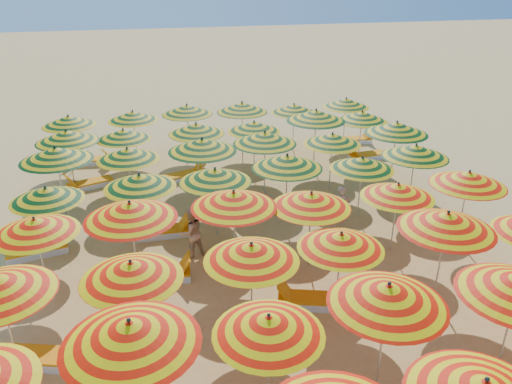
# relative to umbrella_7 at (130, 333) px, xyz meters

# --- Properties ---
(ground) EXTENTS (120.00, 120.00, 0.00)m
(ground) POSITION_rel_umbrella_7_xyz_m (3.70, 5.87, -2.23)
(ground) COLOR tan
(ground) RESTS_ON ground
(umbrella_7) EXTENTS (3.10, 3.10, 2.53)m
(umbrella_7) POSITION_rel_umbrella_7_xyz_m (0.00, 0.00, 0.00)
(umbrella_7) COLOR silver
(umbrella_7) RESTS_ON ground
(umbrella_8) EXTENTS (2.42, 2.42, 2.19)m
(umbrella_8) POSITION_rel_umbrella_7_xyz_m (2.39, -0.01, -0.30)
(umbrella_8) COLOR silver
(umbrella_8) RESTS_ON ground
(umbrella_9) EXTENTS (2.73, 2.73, 2.44)m
(umbrella_9) POSITION_rel_umbrella_7_xyz_m (4.73, 0.05, -0.08)
(umbrella_9) COLOR silver
(umbrella_9) RESTS_ON ground
(umbrella_13) EXTENTS (2.76, 2.76, 2.30)m
(umbrella_13) POSITION_rel_umbrella_7_xyz_m (0.03, 2.21, -0.20)
(umbrella_13) COLOR silver
(umbrella_13) RESTS_ON ground
(umbrella_14) EXTENTS (2.36, 2.36, 2.30)m
(umbrella_14) POSITION_rel_umbrella_7_xyz_m (2.62, 2.34, -0.20)
(umbrella_14) COLOR silver
(umbrella_14) RESTS_ON ground
(umbrella_15) EXTENTS (2.55, 2.55, 2.19)m
(umbrella_15) POSITION_rel_umbrella_7_xyz_m (4.82, 2.51, -0.30)
(umbrella_15) COLOR silver
(umbrella_15) RESTS_ON ground
(umbrella_16) EXTENTS (2.86, 2.86, 2.49)m
(umbrella_16) POSITION_rel_umbrella_7_xyz_m (7.47, 2.36, -0.04)
(umbrella_16) COLOR silver
(umbrella_16) RESTS_ON ground
(umbrella_18) EXTENTS (2.26, 2.26, 2.24)m
(umbrella_18) POSITION_rel_umbrella_7_xyz_m (-2.25, 4.89, -0.26)
(umbrella_18) COLOR silver
(umbrella_18) RESTS_ON ground
(umbrella_19) EXTENTS (3.02, 3.02, 2.50)m
(umbrella_19) POSITION_rel_umbrella_7_xyz_m (0.05, 4.71, -0.03)
(umbrella_19) COLOR silver
(umbrella_19) RESTS_ON ground
(umbrella_20) EXTENTS (2.79, 2.79, 2.45)m
(umbrella_20) POSITION_rel_umbrella_7_xyz_m (2.73, 4.85, -0.07)
(umbrella_20) COLOR silver
(umbrella_20) RESTS_ON ground
(umbrella_21) EXTENTS (2.89, 2.89, 2.32)m
(umbrella_21) POSITION_rel_umbrella_7_xyz_m (4.79, 4.55, -0.18)
(umbrella_21) COLOR silver
(umbrella_21) RESTS_ON ground
(umbrella_22) EXTENTS (2.29, 2.29, 2.23)m
(umbrella_22) POSITION_rel_umbrella_7_xyz_m (7.47, 4.73, -0.26)
(umbrella_22) COLOR silver
(umbrella_22) RESTS_ON ground
(umbrella_23) EXTENTS (2.37, 2.37, 2.36)m
(umbrella_23) POSITION_rel_umbrella_7_xyz_m (9.79, 4.80, -0.15)
(umbrella_23) COLOR silver
(umbrella_23) RESTS_ON ground
(umbrella_24) EXTENTS (2.68, 2.68, 2.18)m
(umbrella_24) POSITION_rel_umbrella_7_xyz_m (-2.26, 6.94, -0.30)
(umbrella_24) COLOR silver
(umbrella_24) RESTS_ON ground
(umbrella_25) EXTENTS (2.78, 2.78, 2.27)m
(umbrella_25) POSITION_rel_umbrella_7_xyz_m (0.33, 7.09, -0.23)
(umbrella_25) COLOR silver
(umbrella_25) RESTS_ON ground
(umbrella_26) EXTENTS (2.33, 2.33, 2.34)m
(umbrella_26) POSITION_rel_umbrella_7_xyz_m (2.55, 6.85, -0.17)
(umbrella_26) COLOR silver
(umbrella_26) RESTS_ON ground
(umbrella_27) EXTENTS (2.90, 2.90, 2.41)m
(umbrella_27) POSITION_rel_umbrella_7_xyz_m (4.95, 7.29, -0.10)
(umbrella_27) COLOR silver
(umbrella_27) RESTS_ON ground
(umbrella_28) EXTENTS (2.77, 2.77, 2.23)m
(umbrella_28) POSITION_rel_umbrella_7_xyz_m (7.39, 6.97, -0.26)
(umbrella_28) COLOR silver
(umbrella_28) RESTS_ON ground
(umbrella_29) EXTENTS (2.88, 2.88, 2.38)m
(umbrella_29) POSITION_rel_umbrella_7_xyz_m (9.49, 7.29, -0.13)
(umbrella_29) COLOR silver
(umbrella_29) RESTS_ON ground
(umbrella_30) EXTENTS (2.56, 2.56, 2.50)m
(umbrella_30) POSITION_rel_umbrella_7_xyz_m (-2.26, 9.53, -0.02)
(umbrella_30) COLOR silver
(umbrella_30) RESTS_ON ground
(umbrella_31) EXTENTS (2.42, 2.42, 2.26)m
(umbrella_31) POSITION_rel_umbrella_7_xyz_m (0.00, 9.61, -0.24)
(umbrella_31) COLOR silver
(umbrella_31) RESTS_ON ground
(umbrella_32) EXTENTS (2.90, 2.90, 2.51)m
(umbrella_32) POSITION_rel_umbrella_7_xyz_m (2.51, 9.28, -0.02)
(umbrella_32) COLOR silver
(umbrella_32) RESTS_ON ground
(umbrella_33) EXTENTS (2.87, 2.87, 2.45)m
(umbrella_33) POSITION_rel_umbrella_7_xyz_m (4.83, 9.67, -0.07)
(umbrella_33) COLOR silver
(umbrella_33) RESTS_ON ground
(umbrella_34) EXTENTS (2.64, 2.64, 2.27)m
(umbrella_34) POSITION_rel_umbrella_7_xyz_m (7.34, 9.45, -0.23)
(umbrella_34) COLOR silver
(umbrella_34) RESTS_ON ground
(umbrella_35) EXTENTS (2.70, 2.70, 2.53)m
(umbrella_35) POSITION_rel_umbrella_7_xyz_m (9.92, 9.47, -0.00)
(umbrella_35) COLOR silver
(umbrella_35) RESTS_ON ground
(umbrella_36) EXTENTS (2.74, 2.74, 2.42)m
(umbrella_36) POSITION_rel_umbrella_7_xyz_m (-2.14, 11.67, -0.10)
(umbrella_36) COLOR silver
(umbrella_36) RESTS_ON ground
(umbrella_37) EXTENTS (2.35, 2.35, 2.19)m
(umbrella_37) POSITION_rel_umbrella_7_xyz_m (-0.14, 12.04, -0.30)
(umbrella_37) COLOR silver
(umbrella_37) RESTS_ON ground
(umbrella_38) EXTENTS (2.70, 2.70, 2.33)m
(umbrella_38) POSITION_rel_umbrella_7_xyz_m (2.62, 11.73, -0.18)
(umbrella_38) COLOR silver
(umbrella_38) RESTS_ON ground
(umbrella_39) EXTENTS (2.24, 2.24, 2.25)m
(umbrella_39) POSITION_rel_umbrella_7_xyz_m (4.92, 11.71, -0.25)
(umbrella_39) COLOR silver
(umbrella_39) RESTS_ON ground
(umbrella_40) EXTENTS (2.45, 2.45, 2.56)m
(umbrella_40) POSITION_rel_umbrella_7_xyz_m (7.52, 11.74, 0.03)
(umbrella_40) COLOR silver
(umbrella_40) RESTS_ON ground
(umbrella_41) EXTENTS (2.66, 2.66, 2.32)m
(umbrella_41) POSITION_rel_umbrella_7_xyz_m (9.63, 11.88, -0.19)
(umbrella_41) COLOR silver
(umbrella_41) RESTS_ON ground
(umbrella_42) EXTENTS (2.64, 2.64, 2.31)m
(umbrella_42) POSITION_rel_umbrella_7_xyz_m (-2.31, 14.10, -0.19)
(umbrella_42) COLOR silver
(umbrella_42) RESTS_ON ground
(umbrella_43) EXTENTS (2.77, 2.77, 2.25)m
(umbrella_43) POSITION_rel_umbrella_7_xyz_m (0.25, 14.41, -0.24)
(umbrella_43) COLOR silver
(umbrella_43) RESTS_ON ground
(umbrella_44) EXTENTS (2.65, 2.65, 2.36)m
(umbrella_44) POSITION_rel_umbrella_7_xyz_m (2.57, 14.52, -0.15)
(umbrella_44) COLOR silver
(umbrella_44) RESTS_ON ground
(umbrella_45) EXTENTS (2.68, 2.68, 2.40)m
(umbrella_45) POSITION_rel_umbrella_7_xyz_m (4.97, 14.23, -0.12)
(umbrella_45) COLOR silver
(umbrella_45) RESTS_ON ground
(umbrella_46) EXTENTS (2.61, 2.61, 2.20)m
(umbrella_46) POSITION_rel_umbrella_7_xyz_m (7.35, 14.13, -0.29)
(umbrella_46) COLOR silver
(umbrella_46) RESTS_ON ground
(umbrella_47) EXTENTS (2.61, 2.61, 2.28)m
(umbrella_47) POSITION_rel_umbrella_7_xyz_m (9.92, 14.26, -0.22)
(umbrella_47) COLOR silver
(umbrella_47) RESTS_ON ground
(lounger_4) EXTENTS (1.83, 1.09, 0.69)m
(lounger_4) POSITION_rel_umbrella_7_xyz_m (-1.92, 2.16, -2.07)
(lounger_4) COLOR white
(lounger_4) RESTS_ON ground
(lounger_5) EXTENTS (1.83, 1.09, 0.69)m
(lounger_5) POSITION_rel_umbrella_7_xyz_m (4.22, 2.76, -2.07)
(lounger_5) COLOR white
(lounger_5) RESTS_ON ground
(lounger_7) EXTENTS (1.78, 0.72, 0.69)m
(lounger_7) POSITION_rel_umbrella_7_xyz_m (0.65, 4.78, -2.07)
(lounger_7) COLOR white
(lounger_7) RESTS_ON ground
(lounger_8) EXTENTS (1.82, 0.93, 0.69)m
(lounger_8) POSITION_rel_umbrella_7_xyz_m (-2.77, 6.94, -2.07)
(lounger_8) COLOR white
(lounger_8) RESTS_ON ground
(lounger_9) EXTENTS (1.74, 0.61, 0.69)m
(lounger_9) POSITION_rel_umbrella_7_xyz_m (0.93, 7.23, -2.07)
(lounger_9) COLOR white
(lounger_9) RESTS_ON ground
(lounger_10) EXTENTS (1.83, 1.13, 0.69)m
(lounger_10) POSITION_rel_umbrella_7_xyz_m (-1.63, 11.72, -2.07)
(lounger_10) COLOR white
(lounger_10) RESTS_ON ground
(lounger_11) EXTENTS (1.83, 1.10, 0.69)m
(lounger_11) POSITION_rel_umbrella_7_xyz_m (2.11, 11.72, -2.07)
(lounger_11) COLOR white
(lounger_11) RESTS_ON ground
(lounger_12) EXTENTS (1.77, 0.70, 0.69)m
(lounger_12) POSITION_rel_umbrella_7_xyz_m (10.13, 12.11, -2.07)
(lounger_12) COLOR white
(lounger_12) RESTS_ON ground
(lounger_13) EXTENTS (1.79, 0.78, 0.69)m
(lounger_13) POSITION_rel_umbrella_7_xyz_m (-1.81, 14.34, -2.07)
(lounger_13) COLOR white
(lounger_13) RESTS_ON ground
(lounger_14) EXTENTS (1.83, 1.12, 0.69)m
(lounger_14) POSITION_rel_umbrella_7_xyz_m (-0.35, 14.28, -2.07)
(lounger_14) COLOR white
(lounger_14) RESTS_ON ground
(lounger_15) EXTENTS (1.78, 0.74, 0.69)m
(lounger_15) POSITION_rel_umbrella_7_xyz_m (10.52, 14.28, -2.07)
(lounger_15) COLOR white
(lounger_15) RESTS_ON ground
(beachgoer_a) EXTENTS (0.62, 0.49, 1.48)m
(beachgoer_a) POSITION_rel_umbrella_7_xyz_m (6.50, 6.37, -1.48)
(beachgoer_a) COLOR tan
(beachgoer_a) RESTS_ON ground
(beachgoer_b) EXTENTS (0.90, 0.81, 1.53)m
(beachgoer_b) POSITION_rel_umbrella_7_xyz_m (1.64, 5.85, -1.46)
(beachgoer_b) COLOR tan
(beachgoer_b) RESTS_ON ground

